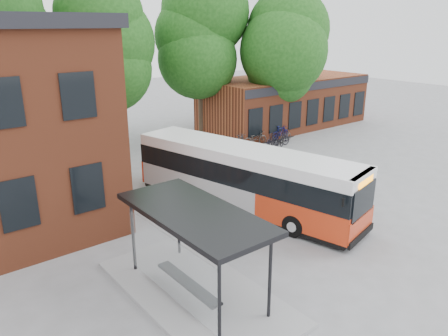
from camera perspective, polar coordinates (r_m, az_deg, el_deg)
ground at (r=17.63m, az=6.63°, el=-9.33°), size 100.00×100.00×0.00m
shop_row at (r=36.65m, az=7.90°, el=8.58°), size 14.00×6.20×4.00m
bus_shelter at (r=13.69m, az=-3.77°, el=-11.03°), size 3.60×7.00×2.90m
bike_rail at (r=30.31m, az=5.70°, el=3.09°), size 5.20×0.10×0.38m
tree_1 at (r=30.56m, az=-15.20°, el=12.24°), size 7.92×7.92×10.40m
tree_2 at (r=33.13m, az=-3.09°, el=13.80°), size 7.92×7.92×11.00m
tree_3 at (r=33.49m, az=8.20°, el=12.21°), size 7.04×7.04×9.28m
city_bus at (r=19.85m, az=2.56°, el=-1.41°), size 4.85×11.60×2.88m
bicycle_0 at (r=29.64m, az=1.58°, el=3.32°), size 1.77×1.12×0.88m
bicycle_1 at (r=29.68m, az=2.11°, el=3.47°), size 1.74×1.12×1.02m
bicycle_2 at (r=30.64m, az=4.09°, el=3.90°), size 1.98×0.92×1.00m
bicycle_3 at (r=30.46m, az=6.18°, el=3.74°), size 1.69×1.08×0.99m
bicycle_4 at (r=29.93m, az=7.17°, el=3.31°), size 1.73×1.19×0.86m
bicycle_5 at (r=30.59m, az=7.37°, el=3.76°), size 1.68×0.62×0.99m
bicycle_6 at (r=31.79m, az=8.03°, el=4.18°), size 1.75×1.02×0.87m
bicycle_7 at (r=32.35m, az=7.39°, el=4.61°), size 1.75×0.54×1.04m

